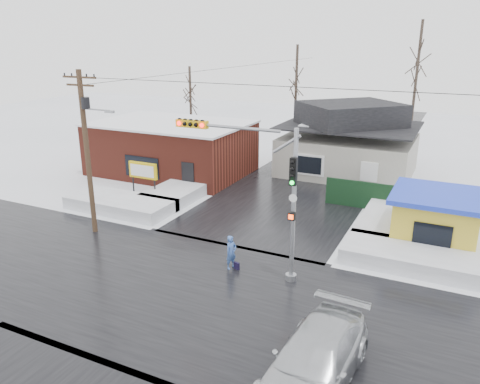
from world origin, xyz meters
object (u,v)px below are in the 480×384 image
at_px(marquee_sign, 143,172).
at_px(car, 315,361).
at_px(utility_pole, 87,144).
at_px(pedestrian, 231,253).
at_px(traffic_signal, 260,181).
at_px(kiosk, 436,219).

distance_m(marquee_sign, car, 20.29).
bearing_deg(utility_pole, pedestrian, -4.12).
relative_size(traffic_signal, car, 1.19).
height_order(traffic_signal, kiosk, traffic_signal).
bearing_deg(pedestrian, utility_pole, 106.40).
xyz_separation_m(kiosk, pedestrian, (-8.47, -7.14, -0.64)).
bearing_deg(kiosk, car, -101.15).
bearing_deg(utility_pole, traffic_signal, -2.95).
distance_m(pedestrian, car, 8.33).
height_order(utility_pole, pedestrian, utility_pole).
bearing_deg(marquee_sign, kiosk, 1.55).
distance_m(utility_pole, car, 16.78).
bearing_deg(kiosk, traffic_signal, -135.16).
xyz_separation_m(traffic_signal, pedestrian, (-1.40, -0.11, -3.71)).
xyz_separation_m(marquee_sign, kiosk, (18.50, 0.50, -0.46)).
bearing_deg(kiosk, pedestrian, -139.87).
relative_size(marquee_sign, car, 0.43).
distance_m(marquee_sign, pedestrian, 12.08).
bearing_deg(pedestrian, car, -114.40).
relative_size(traffic_signal, utility_pole, 0.78).
relative_size(traffic_signal, pedestrian, 4.23).
distance_m(utility_pole, kiosk, 18.95).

